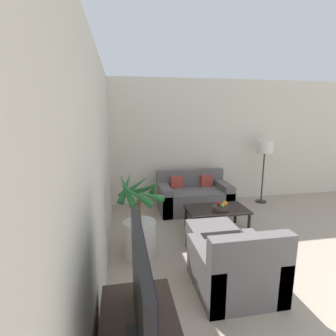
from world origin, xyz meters
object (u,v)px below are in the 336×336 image
object	(u,v)px
floor_lamp	(265,150)
orange_fruit	(225,203)
potted_palm	(139,227)
coffee_table	(217,211)
fruit_bowl	(220,208)
sofa_loveseat	(194,197)
television	(141,296)
apple_red	(219,203)
armchair	(236,269)
apple_green	(222,205)
ottoman	(211,238)

from	to	relation	value
floor_lamp	orange_fruit	distance (m)	2.03
floor_lamp	potted_palm	bearing A→B (deg)	-148.57
coffee_table	fruit_bowl	bearing A→B (deg)	-54.93
sofa_loveseat	coffee_table	xyz separation A→B (m)	(0.10, -1.05, 0.08)
floor_lamp	fruit_bowl	bearing A→B (deg)	-139.56
potted_palm	fruit_bowl	world-z (taller)	potted_palm
television	apple_red	world-z (taller)	television
orange_fruit	floor_lamp	bearing A→B (deg)	42.11
floor_lamp	armchair	xyz separation A→B (m)	(-1.88, -2.72, -0.93)
floor_lamp	armchair	world-z (taller)	floor_lamp
television	fruit_bowl	world-z (taller)	television
potted_palm	apple_green	world-z (taller)	potted_palm
sofa_loveseat	armchair	distance (m)	2.56
potted_palm	orange_fruit	bearing A→B (deg)	18.04
potted_palm	floor_lamp	bearing A→B (deg)	31.43
apple_green	armchair	distance (m)	1.45
television	coffee_table	world-z (taller)	television
television	potted_palm	size ratio (longest dim) A/B	0.83
floor_lamp	apple_green	distance (m)	2.12
apple_green	coffee_table	bearing A→B (deg)	113.60
coffee_table	orange_fruit	distance (m)	0.20
orange_fruit	potted_palm	bearing A→B (deg)	-161.96
potted_palm	sofa_loveseat	size ratio (longest dim) A/B	0.83
potted_palm	orange_fruit	distance (m)	1.53
apple_green	television	bearing A→B (deg)	-121.08
apple_red	armchair	bearing A→B (deg)	-104.04
floor_lamp	coffee_table	xyz separation A→B (m)	(-1.54, -1.23, -0.84)
fruit_bowl	floor_lamp	bearing A→B (deg)	40.44
orange_fruit	armchair	xyz separation A→B (m)	(-0.46, -1.44, -0.24)
floor_lamp	apple_red	world-z (taller)	floor_lamp
television	orange_fruit	xyz separation A→B (m)	(1.60, 2.60, -0.46)
ottoman	orange_fruit	bearing A→B (deg)	52.97
television	fruit_bowl	size ratio (longest dim) A/B	3.65
apple_green	orange_fruit	bearing A→B (deg)	41.02
fruit_bowl	armchair	bearing A→B (deg)	-104.70
apple_green	armchair	size ratio (longest dim) A/B	0.08
ottoman	sofa_loveseat	bearing A→B (deg)	82.75
television	sofa_loveseat	world-z (taller)	television
television	coffee_table	size ratio (longest dim) A/B	0.97
armchair	ottoman	size ratio (longest dim) A/B	1.33
fruit_bowl	ottoman	size ratio (longest dim) A/B	0.41
fruit_bowl	apple_green	size ratio (longest dim) A/B	3.78
potted_palm	fruit_bowl	xyz separation A→B (m)	(1.38, 0.48, 0.01)
television	sofa_loveseat	bearing A→B (deg)	69.60
floor_lamp	orange_fruit	xyz separation A→B (m)	(-1.42, -1.28, -0.69)
fruit_bowl	ottoman	bearing A→B (deg)	-121.36
potted_palm	coffee_table	distance (m)	1.44
fruit_bowl	ottoman	xyz separation A→B (m)	(-0.35, -0.58, -0.22)
apple_red	television	bearing A→B (deg)	-119.76
fruit_bowl	sofa_loveseat	bearing A→B (deg)	97.18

